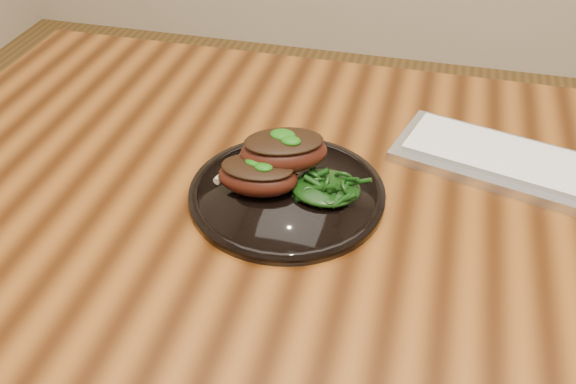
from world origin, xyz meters
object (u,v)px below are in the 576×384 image
object	(u,v)px
desk	(440,262)
plate	(287,193)
greens_heap	(326,184)
lamb_chop_front	(257,175)
keyboard	(558,176)

from	to	relation	value
desk	plate	size ratio (longest dim) A/B	6.14
greens_heap	desk	bearing A→B (deg)	4.50
desk	lamb_chop_front	xyz separation A→B (m)	(-0.25, -0.03, 0.12)
desk	plate	world-z (taller)	plate
desk	plate	xyz separation A→B (m)	(-0.21, -0.02, 0.09)
plate	greens_heap	distance (m)	0.06
desk	lamb_chop_front	size ratio (longest dim) A/B	13.98
lamb_chop_front	keyboard	xyz separation A→B (m)	(0.39, 0.14, -0.03)
plate	keyboard	world-z (taller)	keyboard
desk	plate	bearing A→B (deg)	-175.33
desk	greens_heap	world-z (taller)	greens_heap
greens_heap	keyboard	world-z (taller)	greens_heap
lamb_chop_front	greens_heap	bearing A→B (deg)	8.79
desk	keyboard	distance (m)	0.20
plate	greens_heap	world-z (taller)	greens_heap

